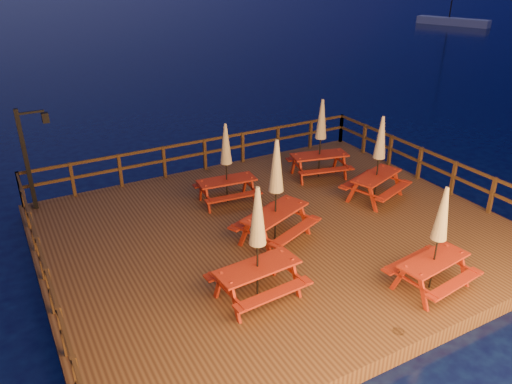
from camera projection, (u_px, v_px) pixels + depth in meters
ground at (278, 243)px, 13.67m from camera, size 500.00×500.00×0.00m
deck at (278, 236)px, 13.58m from camera, size 12.00×10.00×0.40m
deck_piles at (277, 252)px, 13.80m from camera, size 11.44×9.44×1.40m
railing at (247, 181)px, 14.57m from camera, size 11.80×9.75×1.10m
lamp_post at (30, 150)px, 13.96m from camera, size 0.85×0.18×3.00m
sailboat at (453, 22)px, 55.59m from camera, size 4.06×7.88×11.75m
picnic_table_0 at (258, 243)px, 10.27m from camera, size 1.95×1.65×2.64m
picnic_table_1 at (379, 157)px, 14.67m from camera, size 2.21×2.01×2.59m
picnic_table_2 at (276, 190)px, 12.43m from camera, size 2.38×2.19×2.75m
picnic_table_3 at (438, 238)px, 10.61m from camera, size 1.89×1.63×2.47m
picnic_table_4 at (226, 163)px, 14.48m from camera, size 1.84×1.57×2.45m
picnic_table_5 at (321, 138)px, 16.17m from camera, size 2.14×1.89×2.64m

